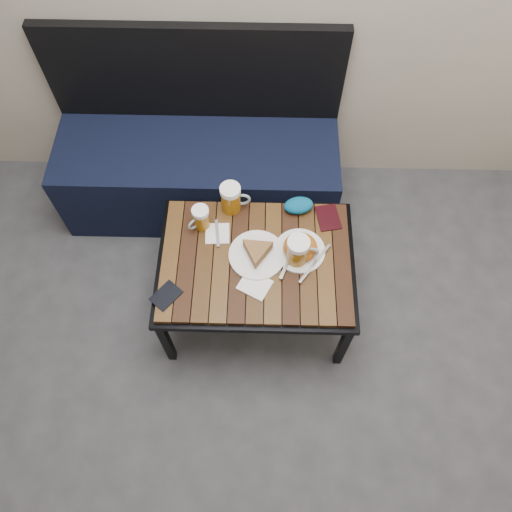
{
  "coord_description": "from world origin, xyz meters",
  "views": [
    {
      "loc": [
        0.05,
        0.11,
        2.32
      ],
      "look_at": [
        0.03,
        1.11,
        0.5
      ],
      "focal_mm": 35.0,
      "sensor_mm": 36.0,
      "label": 1
    }
  ],
  "objects_px": {
    "plate_bagel": "(300,249)",
    "knit_pouch": "(299,205)",
    "passport_navy": "(166,296)",
    "bench": "(200,167)",
    "passport_burgundy": "(328,218)",
    "beer_mug_centre": "(231,198)",
    "beer_mug_left": "(201,218)",
    "cafe_table": "(256,264)",
    "beer_mug_right": "(298,251)",
    "plate_pie": "(257,253)"
  },
  "relations": [
    {
      "from": "beer_mug_centre",
      "to": "plate_bagel",
      "type": "xyz_separation_m",
      "value": [
        0.3,
        -0.22,
        -0.05
      ]
    },
    {
      "from": "bench",
      "to": "beer_mug_right",
      "type": "bearing_deg",
      "value": -53.47
    },
    {
      "from": "beer_mug_centre",
      "to": "plate_bagel",
      "type": "height_order",
      "value": "beer_mug_centre"
    },
    {
      "from": "plate_bagel",
      "to": "knit_pouch",
      "type": "bearing_deg",
      "value": 90.67
    },
    {
      "from": "bench",
      "to": "plate_bagel",
      "type": "relative_size",
      "value": 5.28
    },
    {
      "from": "cafe_table",
      "to": "beer_mug_centre",
      "type": "relative_size",
      "value": 5.81
    },
    {
      "from": "bench",
      "to": "passport_burgundy",
      "type": "relative_size",
      "value": 10.55
    },
    {
      "from": "beer_mug_centre",
      "to": "beer_mug_right",
      "type": "distance_m",
      "value": 0.39
    },
    {
      "from": "bench",
      "to": "plate_bagel",
      "type": "xyz_separation_m",
      "value": [
        0.49,
        -0.61,
        0.22
      ]
    },
    {
      "from": "beer_mug_right",
      "to": "passport_navy",
      "type": "bearing_deg",
      "value": -164.16
    },
    {
      "from": "cafe_table",
      "to": "knit_pouch",
      "type": "bearing_deg",
      "value": 55.05
    },
    {
      "from": "bench",
      "to": "passport_burgundy",
      "type": "height_order",
      "value": "bench"
    },
    {
      "from": "cafe_table",
      "to": "passport_navy",
      "type": "distance_m",
      "value": 0.4
    },
    {
      "from": "beer_mug_left",
      "to": "passport_burgundy",
      "type": "height_order",
      "value": "beer_mug_left"
    },
    {
      "from": "bench",
      "to": "plate_bagel",
      "type": "height_order",
      "value": "bench"
    },
    {
      "from": "knit_pouch",
      "to": "cafe_table",
      "type": "bearing_deg",
      "value": -124.95
    },
    {
      "from": "beer_mug_right",
      "to": "plate_bagel",
      "type": "relative_size",
      "value": 0.56
    },
    {
      "from": "beer_mug_left",
      "to": "beer_mug_right",
      "type": "distance_m",
      "value": 0.44
    },
    {
      "from": "bench",
      "to": "knit_pouch",
      "type": "distance_m",
      "value": 0.67
    },
    {
      "from": "knit_pouch",
      "to": "plate_pie",
      "type": "bearing_deg",
      "value": -126.06
    },
    {
      "from": "passport_navy",
      "to": "knit_pouch",
      "type": "bearing_deg",
      "value": 78.52
    },
    {
      "from": "bench",
      "to": "beer_mug_left",
      "type": "height_order",
      "value": "bench"
    },
    {
      "from": "cafe_table",
      "to": "beer_mug_left",
      "type": "height_order",
      "value": "beer_mug_left"
    },
    {
      "from": "beer_mug_centre",
      "to": "passport_navy",
      "type": "relative_size",
      "value": 1.24
    },
    {
      "from": "bench",
      "to": "plate_bagel",
      "type": "distance_m",
      "value": 0.82
    },
    {
      "from": "passport_burgundy",
      "to": "beer_mug_centre",
      "type": "bearing_deg",
      "value": 162.72
    },
    {
      "from": "bench",
      "to": "plate_pie",
      "type": "xyz_separation_m",
      "value": [
        0.31,
        -0.64,
        0.23
      ]
    },
    {
      "from": "bench",
      "to": "cafe_table",
      "type": "distance_m",
      "value": 0.74
    },
    {
      "from": "beer_mug_right",
      "to": "passport_navy",
      "type": "height_order",
      "value": "beer_mug_right"
    },
    {
      "from": "plate_pie",
      "to": "knit_pouch",
      "type": "distance_m",
      "value": 0.3
    },
    {
      "from": "passport_navy",
      "to": "plate_bagel",
      "type": "bearing_deg",
      "value": 61.38
    },
    {
      "from": "cafe_table",
      "to": "beer_mug_right",
      "type": "xyz_separation_m",
      "value": [
        0.17,
        0.0,
        0.12
      ]
    },
    {
      "from": "beer_mug_left",
      "to": "beer_mug_centre",
      "type": "xyz_separation_m",
      "value": [
        0.13,
        0.1,
        0.01
      ]
    },
    {
      "from": "bench",
      "to": "beer_mug_centre",
      "type": "xyz_separation_m",
      "value": [
        0.2,
        -0.39,
        0.27
      ]
    },
    {
      "from": "passport_navy",
      "to": "passport_burgundy",
      "type": "distance_m",
      "value": 0.78
    },
    {
      "from": "plate_bagel",
      "to": "knit_pouch",
      "type": "height_order",
      "value": "plate_bagel"
    },
    {
      "from": "beer_mug_centre",
      "to": "cafe_table",
      "type": "bearing_deg",
      "value": -71.05
    },
    {
      "from": "plate_bagel",
      "to": "knit_pouch",
      "type": "distance_m",
      "value": 0.22
    },
    {
      "from": "cafe_table",
      "to": "plate_bagel",
      "type": "height_order",
      "value": "plate_bagel"
    },
    {
      "from": "cafe_table",
      "to": "knit_pouch",
      "type": "height_order",
      "value": "knit_pouch"
    },
    {
      "from": "beer_mug_right",
      "to": "passport_burgundy",
      "type": "bearing_deg",
      "value": 54.06
    },
    {
      "from": "beer_mug_centre",
      "to": "bench",
      "type": "bearing_deg",
      "value": 112.1
    },
    {
      "from": "beer_mug_centre",
      "to": "passport_navy",
      "type": "height_order",
      "value": "beer_mug_centre"
    },
    {
      "from": "beer_mug_right",
      "to": "plate_pie",
      "type": "height_order",
      "value": "beer_mug_right"
    },
    {
      "from": "beer_mug_left",
      "to": "beer_mug_centre",
      "type": "distance_m",
      "value": 0.16
    },
    {
      "from": "passport_burgundy",
      "to": "cafe_table",
      "type": "bearing_deg",
      "value": -156.78
    },
    {
      "from": "beer_mug_right",
      "to": "plate_pie",
      "type": "relative_size",
      "value": 0.62
    },
    {
      "from": "beer_mug_centre",
      "to": "knit_pouch",
      "type": "xyz_separation_m",
      "value": [
        0.29,
        -0.0,
        -0.04
      ]
    },
    {
      "from": "beer_mug_left",
      "to": "passport_navy",
      "type": "xyz_separation_m",
      "value": [
        -0.12,
        -0.34,
        -0.06
      ]
    },
    {
      "from": "beer_mug_centre",
      "to": "passport_burgundy",
      "type": "bearing_deg",
      "value": -10.53
    }
  ]
}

